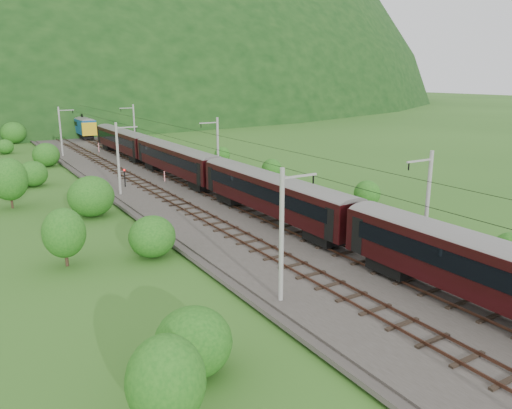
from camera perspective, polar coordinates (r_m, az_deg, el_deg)
ground at (r=34.05m, az=11.58°, el=-8.72°), size 600.00×600.00×0.00m
railbed at (r=41.31m, az=2.12°, el=-3.98°), size 14.00×220.00×0.30m
track_left at (r=40.03m, az=-0.75°, el=-4.26°), size 2.40×220.00×0.27m
track_right at (r=42.56m, az=4.82°, el=-3.15°), size 2.40×220.00×0.27m
catenary_left at (r=57.43m, az=-15.42°, el=5.26°), size 2.54×192.28×8.00m
catenary_right at (r=61.89m, az=-4.45°, el=6.39°), size 2.54×192.28×8.00m
overhead_wires at (r=39.65m, az=2.21°, el=5.59°), size 4.83×198.00×0.03m
train at (r=54.16m, az=-4.49°, el=4.10°), size 2.92×139.68×5.07m
hazard_post_near at (r=90.96m, az=-17.53°, el=6.22°), size 0.17×0.17×1.55m
hazard_post_far at (r=63.77m, az=-10.41°, el=3.21°), size 0.14×0.14×1.32m
signal at (r=61.50m, az=-14.78°, el=3.12°), size 0.24×0.24×2.16m
vegetation_left at (r=45.01m, az=-19.98°, el=-0.51°), size 12.81×142.10×6.23m
vegetation_right at (r=60.05m, az=4.35°, el=2.86°), size 7.38×106.46×2.48m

